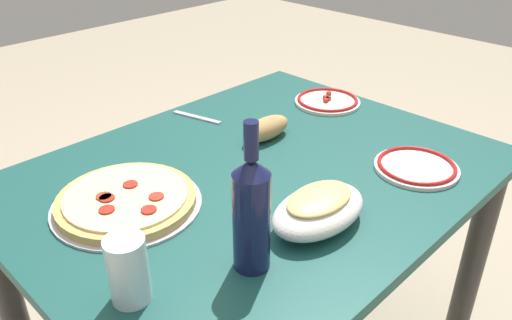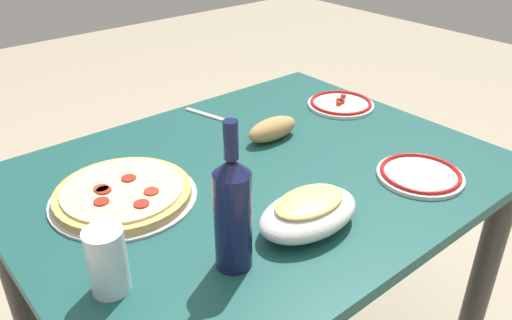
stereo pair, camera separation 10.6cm
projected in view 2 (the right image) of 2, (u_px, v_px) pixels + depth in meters
dining_table at (256, 209)px, 1.35m from camera, size 1.19×0.92×0.70m
pepperoni_pizza at (123, 194)px, 1.17m from camera, size 0.34×0.34×0.03m
baked_pasta_dish at (309, 211)px, 1.07m from camera, size 0.24×0.15×0.08m
wine_bottle at (233, 212)px, 0.92m from camera, size 0.07×0.07×0.30m
water_glass at (107, 261)px, 0.89m from camera, size 0.07×0.07×0.13m
side_plate_near at (341, 104)px, 1.64m from camera, size 0.21×0.21×0.02m
side_plate_far at (420, 174)px, 1.26m from camera, size 0.21×0.21×0.02m
bread_loaf at (272, 129)px, 1.43m from camera, size 0.16×0.07×0.06m
fork_left at (207, 115)px, 1.58m from camera, size 0.06×0.17×0.00m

